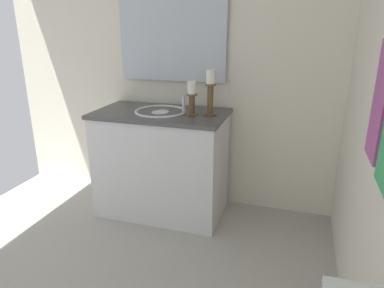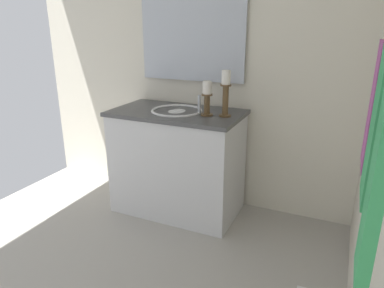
{
  "view_description": "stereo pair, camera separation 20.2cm",
  "coord_description": "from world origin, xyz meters",
  "px_view_note": "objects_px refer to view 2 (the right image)",
  "views": [
    {
      "loc": [
        1.25,
        1.1,
        1.49
      ],
      "look_at": [
        -0.32,
        0.61,
        0.93
      ],
      "focal_mm": 33.07,
      "sensor_mm": 36.0,
      "label": 1
    },
    {
      "loc": [
        1.17,
        1.29,
        1.49
      ],
      "look_at": [
        -0.32,
        0.61,
        0.93
      ],
      "focal_mm": 33.07,
      "sensor_mm": 36.0,
      "label": 2
    }
  ],
  "objects_px": {
    "candle_holder_tall": "(226,92)",
    "candle_holder_short": "(207,98)",
    "mirror": "(192,32)",
    "towel_near_corner": "(379,174)",
    "vanity_cabinet": "(178,162)",
    "sink_basin": "(177,116)",
    "towel_near_vanity": "(375,107)",
    "towel_center": "(378,127)"
  },
  "relations": [
    {
      "from": "candle_holder_tall",
      "to": "candle_holder_short",
      "type": "relative_size",
      "value": 1.31
    },
    {
      "from": "mirror",
      "to": "towel_near_corner",
      "type": "relative_size",
      "value": 1.75
    },
    {
      "from": "vanity_cabinet",
      "to": "sink_basin",
      "type": "height_order",
      "value": "sink_basin"
    },
    {
      "from": "mirror",
      "to": "towel_near_vanity",
      "type": "height_order",
      "value": "mirror"
    },
    {
      "from": "towel_near_corner",
      "to": "vanity_cabinet",
      "type": "bearing_deg",
      "value": -141.1
    },
    {
      "from": "candle_holder_short",
      "to": "towel_center",
      "type": "distance_m",
      "value": 1.71
    },
    {
      "from": "mirror",
      "to": "candle_holder_tall",
      "type": "xyz_separation_m",
      "value": [
        0.28,
        0.39,
        -0.41
      ]
    },
    {
      "from": "mirror",
      "to": "candle_holder_tall",
      "type": "distance_m",
      "value": 0.63
    },
    {
      "from": "candle_holder_tall",
      "to": "mirror",
      "type": "bearing_deg",
      "value": -125.06
    },
    {
      "from": "sink_basin",
      "to": "towel_center",
      "type": "bearing_deg",
      "value": 43.27
    },
    {
      "from": "sink_basin",
      "to": "candle_holder_short",
      "type": "relative_size",
      "value": 1.58
    },
    {
      "from": "towel_center",
      "to": "towel_near_corner",
      "type": "bearing_deg",
      "value": 0.0
    },
    {
      "from": "candle_holder_short",
      "to": "towel_near_corner",
      "type": "height_order",
      "value": "towel_near_corner"
    },
    {
      "from": "candle_holder_tall",
      "to": "towel_near_corner",
      "type": "xyz_separation_m",
      "value": [
        1.61,
        0.9,
        0.16
      ]
    },
    {
      "from": "mirror",
      "to": "candle_holder_tall",
      "type": "height_order",
      "value": "mirror"
    },
    {
      "from": "towel_near_vanity",
      "to": "candle_holder_tall",
      "type": "bearing_deg",
      "value": -141.9
    },
    {
      "from": "candle_holder_tall",
      "to": "candle_holder_short",
      "type": "bearing_deg",
      "value": -76.9
    },
    {
      "from": "sink_basin",
      "to": "towel_near_corner",
      "type": "bearing_deg",
      "value": 38.88
    },
    {
      "from": "candle_holder_short",
      "to": "towel_center",
      "type": "relative_size",
      "value": 0.6
    },
    {
      "from": "vanity_cabinet",
      "to": "towel_center",
      "type": "relative_size",
      "value": 2.43
    },
    {
      "from": "vanity_cabinet",
      "to": "towel_center",
      "type": "xyz_separation_m",
      "value": [
        1.37,
        1.29,
        0.81
      ]
    },
    {
      "from": "vanity_cabinet",
      "to": "towel_near_vanity",
      "type": "distance_m",
      "value": 1.91
    },
    {
      "from": "mirror",
      "to": "towel_center",
      "type": "bearing_deg",
      "value": 38.04
    },
    {
      "from": "towel_near_vanity",
      "to": "towel_near_corner",
      "type": "relative_size",
      "value": 0.8
    },
    {
      "from": "vanity_cabinet",
      "to": "sink_basin",
      "type": "bearing_deg",
      "value": 90.0
    },
    {
      "from": "sink_basin",
      "to": "towel_near_vanity",
      "type": "distance_m",
      "value": 1.78
    },
    {
      "from": "sink_basin",
      "to": "candle_holder_short",
      "type": "height_order",
      "value": "candle_holder_short"
    },
    {
      "from": "sink_basin",
      "to": "candle_holder_tall",
      "type": "relative_size",
      "value": 1.2
    },
    {
      "from": "towel_near_vanity",
      "to": "towel_center",
      "type": "bearing_deg",
      "value": 0.0
    },
    {
      "from": "mirror",
      "to": "candle_holder_short",
      "type": "relative_size",
      "value": 3.51
    },
    {
      "from": "towel_near_corner",
      "to": "towel_center",
      "type": "bearing_deg",
      "value": 180.0
    },
    {
      "from": "candle_holder_tall",
      "to": "towel_center",
      "type": "height_order",
      "value": "towel_center"
    },
    {
      "from": "mirror",
      "to": "towel_near_vanity",
      "type": "xyz_separation_m",
      "value": [
        1.42,
        1.29,
        -0.19
      ]
    },
    {
      "from": "vanity_cabinet",
      "to": "mirror",
      "type": "relative_size",
      "value": 1.15
    },
    {
      "from": "sink_basin",
      "to": "towel_near_corner",
      "type": "distance_m",
      "value": 2.09
    },
    {
      "from": "vanity_cabinet",
      "to": "towel_near_vanity",
      "type": "bearing_deg",
      "value": 48.54
    },
    {
      "from": "towel_near_corner",
      "to": "candle_holder_tall",
      "type": "bearing_deg",
      "value": -150.78
    },
    {
      "from": "candle_holder_tall",
      "to": "towel_near_vanity",
      "type": "distance_m",
      "value": 1.47
    },
    {
      "from": "candle_holder_tall",
      "to": "sink_basin",
      "type": "bearing_deg",
      "value": -89.56
    },
    {
      "from": "sink_basin",
      "to": "candle_holder_short",
      "type": "distance_m",
      "value": 0.31
    },
    {
      "from": "towel_near_vanity",
      "to": "towel_center",
      "type": "distance_m",
      "value": 0.23
    },
    {
      "from": "vanity_cabinet",
      "to": "towel_near_corner",
      "type": "relative_size",
      "value": 2.01
    }
  ]
}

